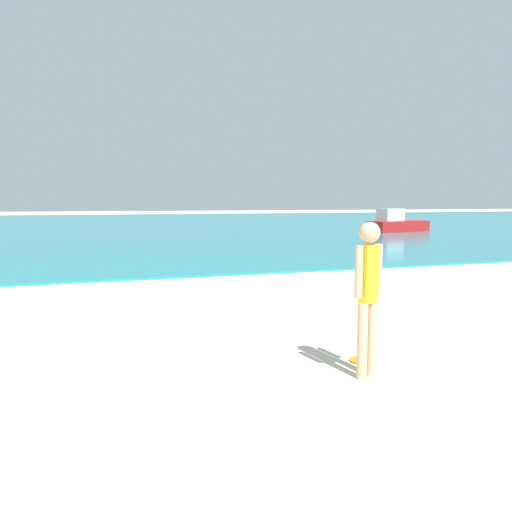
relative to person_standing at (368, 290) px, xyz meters
name	(u,v)px	position (x,y,z in m)	size (l,w,h in m)	color
water	(128,224)	(0.02, 37.26, -0.90)	(160.00, 60.00, 0.06)	teal
person_standing	(368,290)	(0.00, 0.00, 0.00)	(0.36, 0.22, 1.63)	#DDAD84
frisbee	(362,361)	(0.22, 0.45, -0.92)	(0.28, 0.28, 0.03)	orange
boat_near	(397,224)	(14.42, 20.72, -0.39)	(4.24, 2.25, 1.38)	red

